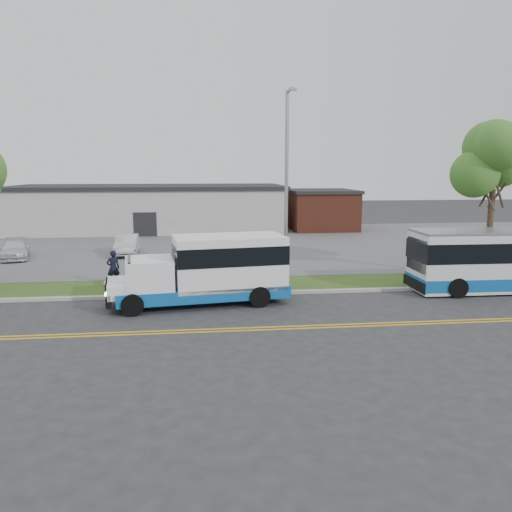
{
  "coord_description": "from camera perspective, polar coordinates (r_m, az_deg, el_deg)",
  "views": [
    {
      "loc": [
        -1.3,
        -21.73,
        5.89
      ],
      "look_at": [
        1.47,
        2.61,
        1.6
      ],
      "focal_mm": 35.0,
      "sensor_mm": 36.0,
      "label": 1
    }
  ],
  "objects": [
    {
      "name": "lane_line_south",
      "position": [
        18.59,
        -2.16,
        -8.54
      ],
      "size": [
        70.0,
        0.12,
        0.01
      ],
      "primitive_type": "cube",
      "color": "gold",
      "rests_on": "ground"
    },
    {
      "name": "shuttle_bus",
      "position": [
        22.04,
        -5.05,
        -1.34
      ],
      "size": [
        8.05,
        3.54,
        2.99
      ],
      "rotation": [
        0.0,
        0.0,
        0.14
      ],
      "color": "#0E4F98",
      "rests_on": "ground"
    },
    {
      "name": "tree_east",
      "position": [
        29.08,
        25.64,
        9.59
      ],
      "size": [
        5.2,
        5.2,
        8.33
      ],
      "color": "#35221D",
      "rests_on": "verge"
    },
    {
      "name": "parked_car_b",
      "position": [
        36.26,
        -25.84,
        0.7
      ],
      "size": [
        2.66,
        4.4,
        1.19
      ],
      "primitive_type": "imported",
      "rotation": [
        0.0,
        0.0,
        0.26
      ],
      "color": "silver",
      "rests_on": "parking_lot"
    },
    {
      "name": "brick_wing",
      "position": [
        49.33,
        7.41,
        5.28
      ],
      "size": [
        6.3,
        7.3,
        3.9
      ],
      "color": "brown",
      "rests_on": "ground"
    },
    {
      "name": "streetlight_near",
      "position": [
        24.85,
        3.52,
        8.4
      ],
      "size": [
        0.35,
        1.53,
        9.5
      ],
      "color": "gray",
      "rests_on": "verge"
    },
    {
      "name": "curb",
      "position": [
        23.6,
        -3.13,
        -4.35
      ],
      "size": [
        80.0,
        0.3,
        0.15
      ],
      "primitive_type": "cube",
      "color": "#9E9B93",
      "rests_on": "ground"
    },
    {
      "name": "parked_car_a",
      "position": [
        35.24,
        -14.53,
        1.28
      ],
      "size": [
        1.66,
        4.21,
        1.37
      ],
      "primitive_type": "imported",
      "rotation": [
        0.0,
        0.0,
        0.05
      ],
      "color": "#BABCC2",
      "rests_on": "parking_lot"
    },
    {
      "name": "parking_lot",
      "position": [
        39.19,
        -4.51,
        1.33
      ],
      "size": [
        80.0,
        25.0,
        0.1
      ],
      "primitive_type": "cube",
      "color": "#4C4C4F",
      "rests_on": "ground"
    },
    {
      "name": "grocery_bag_left",
      "position": [
        25.98,
        -16.67,
        -3.01
      ],
      "size": [
        0.32,
        0.32,
        0.32
      ],
      "primitive_type": "sphere",
      "color": "white",
      "rests_on": "verge"
    },
    {
      "name": "ground",
      "position": [
        22.56,
        -2.97,
        -5.22
      ],
      "size": [
        140.0,
        140.0,
        0.0
      ],
      "primitive_type": "plane",
      "color": "#28282B",
      "rests_on": "ground"
    },
    {
      "name": "verge",
      "position": [
        25.35,
        -3.37,
        -3.41
      ],
      "size": [
        80.0,
        3.3,
        0.1
      ],
      "primitive_type": "cube",
      "color": "#264617",
      "rests_on": "ground"
    },
    {
      "name": "lane_line_north",
      "position": [
        18.87,
        -2.23,
        -8.25
      ],
      "size": [
        70.0,
        0.12,
        0.01
      ],
      "primitive_type": "cube",
      "color": "gold",
      "rests_on": "ground"
    },
    {
      "name": "commercial_building",
      "position": [
        49.1,
        -12.01,
        5.39
      ],
      "size": [
        25.4,
        10.4,
        4.35
      ],
      "color": "#9E9E99",
      "rests_on": "ground"
    },
    {
      "name": "grocery_bag_right",
      "position": [
        26.36,
        -15.19,
        -2.76
      ],
      "size": [
        0.32,
        0.32,
        0.32
      ],
      "primitive_type": "sphere",
      "color": "white",
      "rests_on": "verge"
    },
    {
      "name": "pedestrian",
      "position": [
        26.02,
        -16.0,
        -1.32
      ],
      "size": [
        0.76,
        0.64,
        1.78
      ],
      "primitive_type": "imported",
      "rotation": [
        0.0,
        0.0,
        3.53
      ],
      "color": "black",
      "rests_on": "verge"
    }
  ]
}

